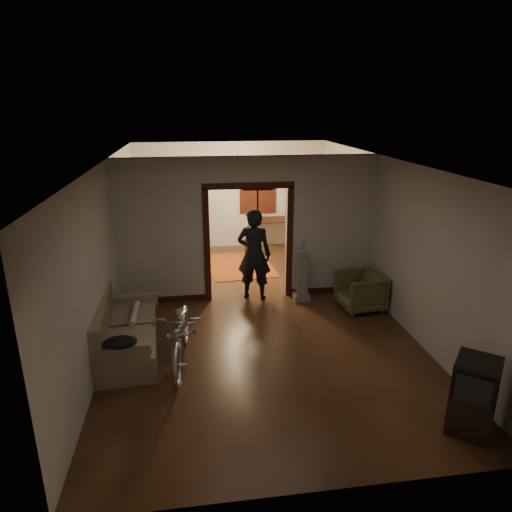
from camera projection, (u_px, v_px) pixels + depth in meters
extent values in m
cube|color=#371F11|center=(254.00, 312.00, 8.56)|extent=(5.00, 8.50, 0.01)
cube|color=white|center=(253.00, 160.00, 7.68)|extent=(5.00, 8.50, 0.01)
cube|color=beige|center=(231.00, 195.00, 12.11)|extent=(5.00, 0.02, 2.80)
cube|color=beige|center=(109.00, 246.00, 7.78)|extent=(0.02, 8.50, 2.80)
cube|color=beige|center=(387.00, 235.00, 8.46)|extent=(0.02, 8.50, 2.80)
cube|color=beige|center=(248.00, 229.00, 8.83)|extent=(5.00, 0.14, 2.80)
cube|color=#37150C|center=(248.00, 244.00, 8.92)|extent=(1.74, 0.20, 2.32)
cube|color=black|center=(258.00, 189.00, 12.12)|extent=(0.98, 0.06, 1.28)
sphere|color=#FFE0A5|center=(238.00, 168.00, 10.17)|extent=(0.24, 0.24, 0.24)
cube|color=silver|center=(302.00, 236.00, 8.95)|extent=(0.08, 0.01, 0.12)
cube|color=#73664D|center=(126.00, 327.00, 7.01)|extent=(1.00, 1.97, 0.88)
cylinder|color=beige|center=(134.00, 313.00, 7.27)|extent=(0.10, 0.77, 0.10)
ellipsoid|color=black|center=(120.00, 342.00, 6.08)|extent=(0.45, 0.34, 0.13)
imported|color=silver|center=(182.00, 333.00, 6.76)|extent=(0.78, 1.89, 0.97)
imported|color=brown|center=(360.00, 291.00, 8.58)|extent=(0.86, 0.84, 0.71)
cube|color=black|center=(471.00, 412.00, 5.40)|extent=(0.71, 0.72, 0.48)
cube|color=black|center=(477.00, 379.00, 5.26)|extent=(0.71, 0.71, 0.46)
cube|color=gray|center=(302.00, 276.00, 8.91)|extent=(0.37, 0.33, 1.03)
imported|color=black|center=(254.00, 255.00, 8.90)|extent=(0.77, 0.63, 1.83)
cube|color=maroon|center=(240.00, 265.00, 11.01)|extent=(1.67, 2.09, 0.01)
cube|color=#25321E|center=(181.00, 217.00, 11.77)|extent=(1.05, 0.77, 1.87)
sphere|color=#1E5972|center=(179.00, 178.00, 11.46)|extent=(0.29, 0.29, 0.29)
cube|color=black|center=(275.00, 234.00, 12.19)|extent=(1.15, 0.71, 0.81)
cube|color=black|center=(253.00, 240.00, 11.57)|extent=(0.38, 0.38, 0.84)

